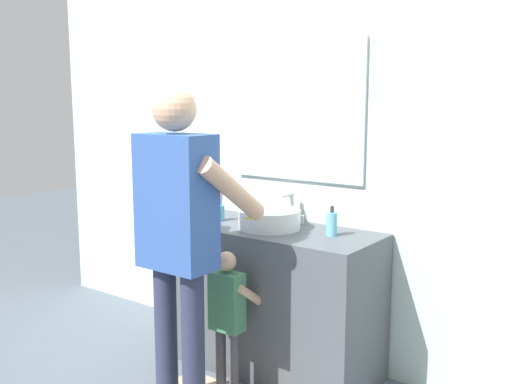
{
  "coord_description": "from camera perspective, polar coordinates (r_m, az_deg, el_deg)",
  "views": [
    {
      "loc": [
        1.9,
        -2.4,
        1.59
      ],
      "look_at": [
        0.0,
        0.15,
        1.08
      ],
      "focal_mm": 40.91,
      "sensor_mm": 36.0,
      "label": 1
    }
  ],
  "objects": [
    {
      "name": "faucet",
      "position": [
        3.52,
        3.36,
        -1.68
      ],
      "size": [
        0.18,
        0.14,
        0.18
      ],
      "color": "#B7BABF",
      "rests_on": "vanity_cabinet"
    },
    {
      "name": "child_toddler",
      "position": [
        3.18,
        -2.77,
        -11.43
      ],
      "size": [
        0.25,
        0.25,
        0.8
      ],
      "color": "#47474C",
      "rests_on": "ground"
    },
    {
      "name": "sink_basin",
      "position": [
        3.35,
        1.33,
        -2.65
      ],
      "size": [
        0.36,
        0.36,
        0.11
      ],
      "color": "silver",
      "rests_on": "vanity_cabinet"
    },
    {
      "name": "back_wall",
      "position": [
        3.57,
        4.52,
        5.25
      ],
      "size": [
        4.4,
        0.1,
        2.7
      ],
      "color": "silver",
      "rests_on": "ground"
    },
    {
      "name": "vanity_cabinet",
      "position": [
        3.5,
        1.49,
        -10.36
      ],
      "size": [
        1.27,
        0.54,
        0.85
      ],
      "primitive_type": "cube",
      "color": "#4C5156",
      "rests_on": "ground"
    },
    {
      "name": "soap_bottle",
      "position": [
        3.2,
        7.42,
        -3.1
      ],
      "size": [
        0.06,
        0.06,
        0.17
      ],
      "color": "#66B2D1",
      "rests_on": "vanity_cabinet"
    },
    {
      "name": "adult_parent",
      "position": [
        2.9,
        -7.53,
        -2.92
      ],
      "size": [
        0.51,
        0.54,
        1.65
      ],
      "color": "#2D334C",
      "rests_on": "ground"
    },
    {
      "name": "toothbrush_cup",
      "position": [
        3.58,
        -3.63,
        -1.95
      ],
      "size": [
        0.07,
        0.07,
        0.21
      ],
      "color": "#4C8EB2",
      "rests_on": "vanity_cabinet"
    }
  ]
}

